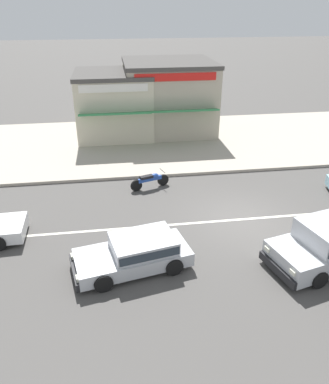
% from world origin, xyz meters
% --- Properties ---
extents(ground_plane, '(160.00, 160.00, 0.00)m').
position_xyz_m(ground_plane, '(0.00, 0.00, 0.00)').
color(ground_plane, '#4C4947').
extents(lane_centre_stripe, '(50.40, 0.14, 0.01)m').
position_xyz_m(lane_centre_stripe, '(0.00, 0.00, 0.00)').
color(lane_centre_stripe, silver).
rests_on(lane_centre_stripe, ground).
extents(kerb_strip, '(68.00, 10.00, 0.15)m').
position_xyz_m(kerb_strip, '(0.00, 9.54, 0.07)').
color(kerb_strip, '#ADA393').
rests_on(kerb_strip, ground).
extents(hatchback_silver_3, '(4.15, 2.42, 1.10)m').
position_xyz_m(hatchback_silver_3, '(-4.48, -2.42, 0.59)').
color(hatchback_silver_3, '#B7BABF').
rests_on(hatchback_silver_3, ground).
extents(motorcycle_2, '(1.89, 0.82, 0.80)m').
position_xyz_m(motorcycle_2, '(-3.38, 3.42, 0.42)').
color(motorcycle_2, black).
rests_on(motorcycle_2, ground).
extents(shopfront_corner_warung, '(4.71, 5.37, 3.98)m').
position_xyz_m(shopfront_corner_warung, '(-4.80, 11.43, 2.15)').
color(shopfront_corner_warung, beige).
rests_on(shopfront_corner_warung, kerb_strip).
extents(shopfront_mid_block, '(5.73, 6.18, 4.49)m').
position_xyz_m(shopfront_mid_block, '(-1.20, 11.92, 2.40)').
color(shopfront_mid_block, '#B2A893').
rests_on(shopfront_mid_block, kerb_strip).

